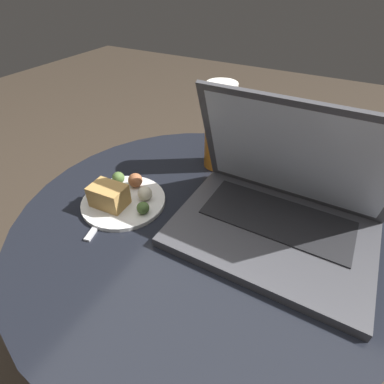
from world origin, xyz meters
name	(u,v)px	position (x,y,z in m)	size (l,w,h in m)	color
ground_plane	(197,341)	(0.00, 0.00, 0.00)	(6.00, 6.00, 0.00)	#382D23
table	(199,256)	(0.00, 0.00, 0.41)	(0.76, 0.76, 0.53)	black
laptop	(279,208)	(0.14, 0.04, 0.59)	(0.37, 0.26, 0.26)	#47474C
beer_glass	(219,127)	(-0.05, 0.20, 0.64)	(0.07, 0.07, 0.21)	#C6701E
snack_plate	(121,197)	(-0.17, -0.04, 0.55)	(0.18, 0.18, 0.06)	silver
fork	(112,205)	(-0.18, -0.06, 0.54)	(0.06, 0.18, 0.00)	silver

